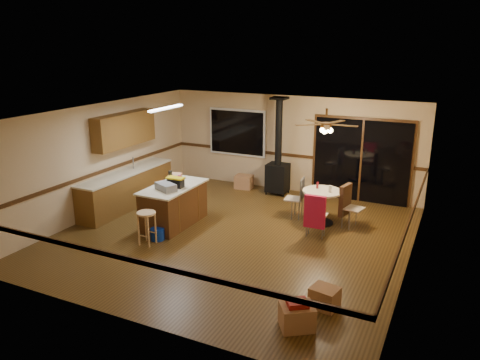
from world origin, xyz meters
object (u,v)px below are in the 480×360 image
Objects in this scene: toolbox_black at (176,183)px; chair_left at (298,194)px; dining_table at (322,201)px; box_under_window at (244,182)px; kitchen_island at (174,205)px; chair_right at (346,200)px; box_corner_a at (297,316)px; toolbox_grey at (166,187)px; chair_near at (315,211)px; box_corner_b at (325,297)px; blue_bucket at (157,234)px; wood_stove at (278,168)px; bar_stool at (147,228)px.

toolbox_black reaches higher than chair_left.
box_under_window is (-2.70, 1.62, -0.34)m from dining_table.
kitchen_island is 3.32m from dining_table.
box_corner_a is (0.30, -4.16, -0.42)m from chair_right.
toolbox_grey reaches higher than kitchen_island.
box_corner_b is at bearing -69.58° from chair_near.
chair_near is 1.00× the size of chair_right.
kitchen_island is at bearing -155.85° from chair_right.
toolbox_grey is at bearing -84.33° from kitchen_island.
dining_table is (2.87, 1.52, -0.47)m from toolbox_black.
chair_left is (2.21, 2.48, 0.47)m from blue_bucket.
box_corner_a is (0.82, -4.07, -0.35)m from dining_table.
blue_bucket is at bearing -153.06° from chair_near.
chair_right is at bearing -25.48° from box_under_window.
box_corner_a is at bearing -77.33° from chair_near.
toolbox_black is at bearing -111.15° from wood_stove.
toolbox_grey is 0.29m from toolbox_black.
blue_bucket is at bearing 165.26° from box_corner_b.
chair_left is at bearing -53.56° from wood_stove.
chair_right reaches higher than box_corner_b.
box_corner_b is at bearing -14.74° from blue_bucket.
toolbox_grey is 4.35m from box_corner_b.
box_corner_a is (2.50, -5.65, -0.55)m from wood_stove.
toolbox_black is 3.28m from dining_table.
toolbox_black is at bearing 90.67° from bar_stool.
wood_stove is 1.16m from box_under_window.
kitchen_island is 0.96m from blue_bucket.
chair_right is 4.19m from box_corner_a.
toolbox_black reaches higher than chair_near.
kitchen_island is 2.40× the size of chair_near.
chair_near is 1.49× the size of box_under_window.
blue_bucket is 3.35m from chair_left.
box_corner_a reaches higher than blue_bucket.
blue_bucket is 0.42× the size of chair_right.
dining_table is 1.71× the size of chair_left.
chair_left and chair_right have the same top height.
toolbox_grey is 3.20m from chair_near.
box_corner_a is at bearing -25.22° from blue_bucket.
kitchen_island is 3.58× the size of box_under_window.
blue_bucket is 0.63× the size of box_corner_a.
wood_stove is 3.60× the size of chair_near.
chair_near is at bearing 110.42° from box_corner_b.
wood_stove is at bearing 69.38° from toolbox_grey.
chair_right reaches higher than blue_bucket.
box_corner_b is at bearing -53.26° from box_under_window.
toolbox_black is 0.85× the size of box_corner_b.
chair_left is 2.62m from box_under_window.
box_corner_b is at bearing -10.75° from bar_stool.
bar_stool is 3.89m from dining_table.
chair_right is at bearing 9.68° from dining_table.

